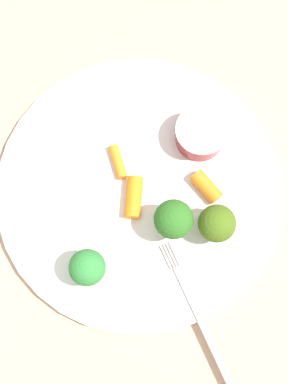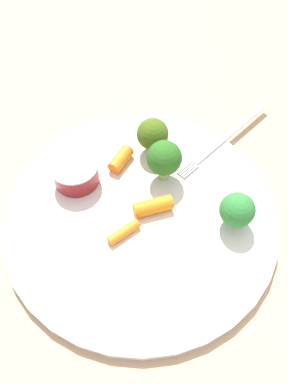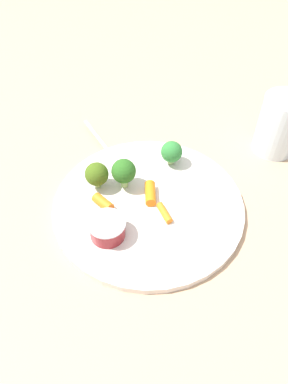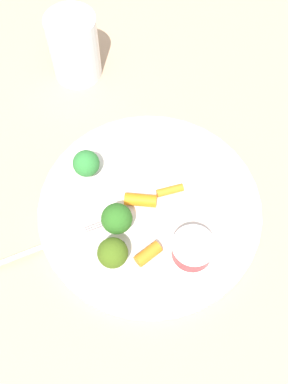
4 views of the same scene
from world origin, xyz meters
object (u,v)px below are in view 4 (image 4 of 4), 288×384
object	(u,v)px
carrot_stick_0	(148,254)
fork	(42,247)
broccoli_floret_2	(86,164)
drinking_glass	(74,47)
broccoli_floret_0	(117,219)
carrot_stick_1	(170,190)
sauce_cup	(193,249)
carrot_stick_2	(140,200)
plate	(150,208)
broccoli_floret_1	(113,253)

from	to	relation	value
carrot_stick_0	fork	world-z (taller)	carrot_stick_0
broccoli_floret_2	fork	world-z (taller)	broccoli_floret_2
carrot_stick_0	drinking_glass	distance (m)	0.36
broccoli_floret_0	carrot_stick_1	xyz separation A→B (m)	(0.05, 0.08, -0.03)
sauce_cup	drinking_glass	world-z (taller)	drinking_glass
fork	drinking_glass	bearing A→B (deg)	106.35
carrot_stick_2	drinking_glass	size ratio (longest dim) A/B	0.40
broccoli_floret_0	fork	world-z (taller)	broccoli_floret_0
broccoli_floret_2	carrot_stick_2	world-z (taller)	broccoli_floret_2
plate	carrot_stick_0	xyz separation A→B (m)	(0.02, -0.07, 0.01)
broccoli_floret_0	fork	distance (m)	0.11
carrot_stick_2	drinking_glass	xyz separation A→B (m)	(-0.19, 0.20, 0.04)
carrot_stick_0	broccoli_floret_0	bearing A→B (deg)	157.46
broccoli_floret_1	carrot_stick_2	size ratio (longest dim) A/B	1.11
broccoli_floret_1	drinking_glass	bearing A→B (deg)	122.77
sauce_cup	carrot_stick_1	distance (m)	0.10
broccoli_floret_2	carrot_stick_2	xyz separation A→B (m)	(0.09, -0.02, -0.02)
carrot_stick_1	plate	bearing A→B (deg)	-121.57
plate	carrot_stick_1	bearing A→B (deg)	58.43
broccoli_floret_0	broccoli_floret_2	size ratio (longest dim) A/B	1.20
broccoli_floret_0	drinking_glass	distance (m)	0.31
plate	drinking_glass	bearing A→B (deg)	135.61
broccoli_floret_0	carrot_stick_2	world-z (taller)	broccoli_floret_0
carrot_stick_2	drinking_glass	distance (m)	0.28
sauce_cup	drinking_glass	distance (m)	0.38
sauce_cup	broccoli_floret_2	world-z (taller)	broccoli_floret_2
broccoli_floret_0	carrot_stick_2	xyz separation A→B (m)	(0.01, 0.05, -0.03)
plate	sauce_cup	size ratio (longest dim) A/B	5.54
broccoli_floret_0	broccoli_floret_1	bearing A→B (deg)	-74.50
carrot_stick_1	drinking_glass	world-z (taller)	drinking_glass
plate	fork	size ratio (longest dim) A/B	2.27
broccoli_floret_0	carrot_stick_2	distance (m)	0.06
broccoli_floret_1	carrot_stick_1	world-z (taller)	broccoli_floret_1
sauce_cup	carrot_stick_1	bearing A→B (deg)	127.22
carrot_stick_0	drinking_glass	size ratio (longest dim) A/B	0.32
plate	carrot_stick_1	size ratio (longest dim) A/B	8.18
carrot_stick_2	broccoli_floret_0	bearing A→B (deg)	-106.29
carrot_stick_2	carrot_stick_0	bearing A→B (deg)	-61.46
plate	sauce_cup	xyz separation A→B (m)	(0.08, -0.05, 0.02)
broccoli_floret_2	sauce_cup	bearing A→B (deg)	-19.41
plate	broccoli_floret_0	xyz separation A→B (m)	(-0.03, -0.05, 0.04)
drinking_glass	sauce_cup	bearing A→B (deg)	-41.13
drinking_glass	broccoli_floret_2	bearing A→B (deg)	-60.95
broccoli_floret_1	carrot_stick_2	xyz separation A→B (m)	(0.00, 0.09, -0.02)
broccoli_floret_1	broccoli_floret_2	bearing A→B (deg)	128.30
broccoli_floret_0	sauce_cup	bearing A→B (deg)	1.83
broccoli_floret_2	carrot_stick_1	size ratio (longest dim) A/B	1.21
fork	broccoli_floret_1	bearing A→B (deg)	10.16
broccoli_floret_2	drinking_glass	size ratio (longest dim) A/B	0.42
plate	carrot_stick_0	size ratio (longest dim) A/B	8.69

